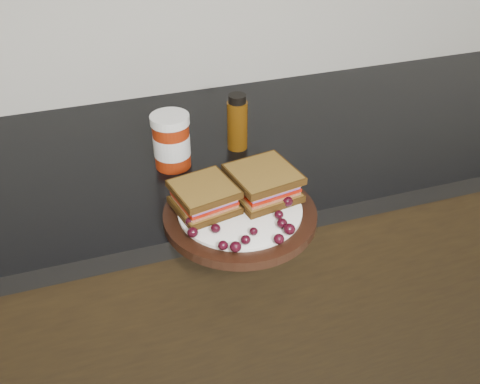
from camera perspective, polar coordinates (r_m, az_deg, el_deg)
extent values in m
cube|color=black|center=(1.49, -5.76, -11.45)|extent=(3.96, 0.58, 0.86)
cube|color=black|center=(1.20, -7.00, 3.51)|extent=(3.98, 0.60, 0.04)
cylinder|color=black|center=(0.98, 0.00, -2.45)|extent=(0.28, 0.28, 0.02)
ellipsoid|color=black|center=(0.90, -5.07, -4.31)|extent=(0.02, 0.02, 0.02)
ellipsoid|color=black|center=(0.91, -2.61, -3.89)|extent=(0.02, 0.02, 0.02)
ellipsoid|color=black|center=(0.88, -1.82, -5.71)|extent=(0.02, 0.02, 0.02)
ellipsoid|color=black|center=(0.87, -0.48, -5.86)|extent=(0.02, 0.02, 0.02)
ellipsoid|color=black|center=(0.89, 0.60, -5.12)|extent=(0.02, 0.02, 0.02)
ellipsoid|color=black|center=(0.90, 1.46, -4.22)|extent=(0.01, 0.01, 0.01)
ellipsoid|color=black|center=(0.89, 4.16, -5.01)|extent=(0.02, 0.02, 0.02)
ellipsoid|color=black|center=(0.91, 5.28, -3.97)|extent=(0.02, 0.02, 0.02)
ellipsoid|color=black|center=(0.92, 4.51, -3.35)|extent=(0.02, 0.02, 0.02)
ellipsoid|color=black|center=(0.94, 4.17, -2.42)|extent=(0.02, 0.02, 0.02)
ellipsoid|color=black|center=(0.97, 5.06, -1.00)|extent=(0.02, 0.02, 0.02)
ellipsoid|color=black|center=(0.98, 3.92, -0.57)|extent=(0.02, 0.02, 0.02)
ellipsoid|color=black|center=(0.99, 4.05, -0.52)|extent=(0.02, 0.02, 0.01)
ellipsoid|color=black|center=(1.02, 2.67, 0.87)|extent=(0.02, 0.02, 0.02)
ellipsoid|color=black|center=(1.00, -3.48, -0.01)|extent=(0.02, 0.02, 0.02)
ellipsoid|color=black|center=(0.97, -3.05, -1.10)|extent=(0.02, 0.02, 0.02)
ellipsoid|color=black|center=(0.97, -4.93, -1.41)|extent=(0.02, 0.02, 0.01)
ellipsoid|color=black|center=(0.94, -4.76, -2.21)|extent=(0.02, 0.02, 0.02)
ellipsoid|color=black|center=(0.93, -5.30, -3.16)|extent=(0.02, 0.02, 0.02)
ellipsoid|color=black|center=(0.98, -4.09, -0.44)|extent=(0.02, 0.02, 0.02)
ellipsoid|color=black|center=(0.96, -2.63, -1.51)|extent=(0.02, 0.02, 0.02)
ellipsoid|color=black|center=(0.95, -3.74, -2.00)|extent=(0.01, 0.01, 0.01)
cylinder|color=maroon|center=(1.11, -7.32, 5.40)|extent=(0.11, 0.11, 0.12)
cylinder|color=#492907|center=(1.17, -0.29, 7.49)|extent=(0.05, 0.05, 0.13)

